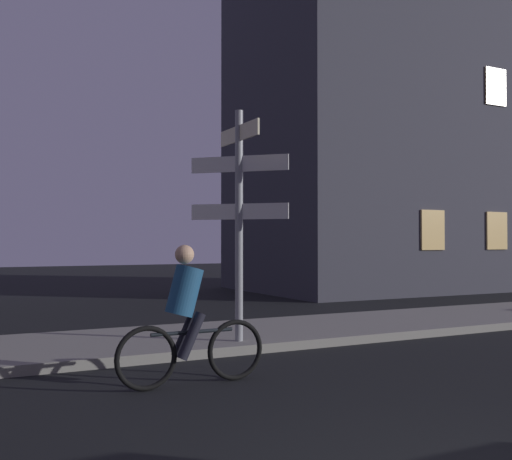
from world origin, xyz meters
TOP-DOWN VIEW (x-y plane):
  - sidewalk_kerb at (0.00, 6.64)m, footprint 40.00×2.70m
  - signpost at (1.03, 5.71)m, footprint 1.13×1.30m
  - cyclist at (-0.47, 3.91)m, footprint 1.82×0.33m

SIDE VIEW (x-z plane):
  - sidewalk_kerb at x=0.00m, z-range 0.00..0.14m
  - cyclist at x=-0.47m, z-range -0.06..1.55m
  - signpost at x=1.03m, z-range 0.46..3.97m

